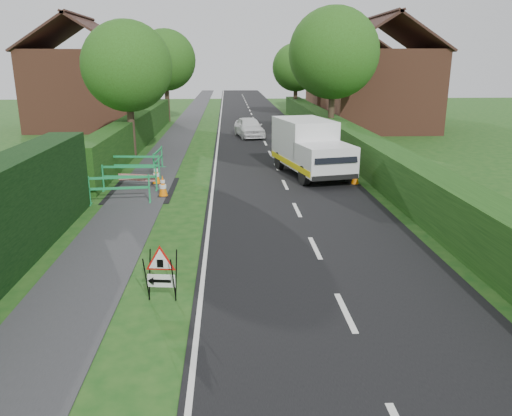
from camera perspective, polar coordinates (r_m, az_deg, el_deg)
ground at (r=8.96m, az=-4.61°, el=-15.34°), size 120.00×120.00×0.00m
road_surface at (r=42.94m, az=-0.24°, el=10.09°), size 6.00×90.00×0.02m
footpath at (r=43.00m, az=-7.69°, el=9.96°), size 2.00×90.00×0.02m
hedge_west_far at (r=30.45m, az=-13.25°, el=7.06°), size 1.00×24.00×1.80m
hedge_east at (r=24.88m, az=11.39°, el=5.15°), size 1.20×50.00×1.50m
house_west at (r=39.04m, az=-18.97°, el=12.86°), size 7.50×7.40×7.88m
house_east_a at (r=37.25m, az=13.89°, el=13.13°), size 7.50×7.40×7.88m
house_east_b at (r=51.02m, az=10.38°, el=14.09°), size 7.50×7.40×7.88m
tree_nw at (r=26.08m, az=-14.52°, el=15.39°), size 4.40×4.40×6.70m
tree_ne at (r=30.25m, az=8.86°, el=17.08°), size 5.20×5.20×7.79m
tree_fw at (r=41.90m, az=-10.32°, el=16.29°), size 4.80×4.80×7.24m
tree_fe at (r=46.03m, az=4.60°, el=15.72°), size 4.20×4.20×6.33m
triangle_sign at (r=10.25m, az=-11.02°, el=-6.89°), size 0.77×0.77×1.02m
works_van at (r=21.54m, az=6.15°, el=6.99°), size 2.99×5.37×2.32m
traffic_cone_0 at (r=20.20m, az=11.28°, el=3.73°), size 0.38×0.38×0.79m
traffic_cone_1 at (r=22.09m, az=9.17°, el=4.91°), size 0.38×0.38×0.79m
traffic_cone_2 at (r=24.37m, az=8.92°, el=5.99°), size 0.38×0.38×0.79m
traffic_cone_3 at (r=18.32m, az=-10.60°, el=2.48°), size 0.38×0.38×0.79m
traffic_cone_4 at (r=20.29m, az=-11.34°, el=3.78°), size 0.38×0.38×0.79m
ped_barrier_0 at (r=17.66m, az=-15.36°, el=2.45°), size 2.08×0.53×1.00m
ped_barrier_1 at (r=19.39m, az=-14.27°, el=3.74°), size 2.08×0.46×1.00m
ped_barrier_2 at (r=21.45m, az=-13.66°, el=4.96°), size 2.08×0.52×1.00m
ped_barrier_3 at (r=22.49m, az=-11.15°, el=5.63°), size 0.44×2.07×1.00m
redwhite_plank at (r=19.74m, az=-13.37°, el=2.14°), size 1.46×0.41×0.25m
hatchback_car at (r=32.70m, az=-0.78°, el=9.23°), size 2.10×3.95×1.28m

